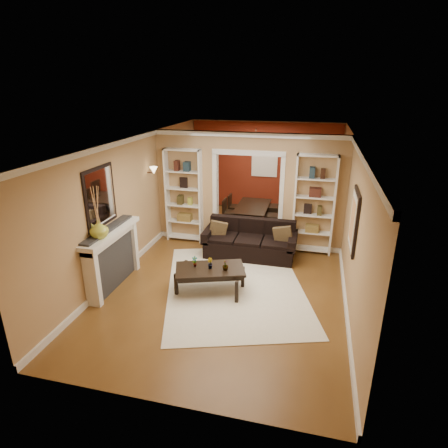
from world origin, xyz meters
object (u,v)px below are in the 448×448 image
(fireplace, at_px, (114,259))
(dining_table, at_px, (253,215))
(sofa, at_px, (250,240))
(bookshelf_right, at_px, (314,205))
(coffee_table, at_px, (210,280))
(bookshelf_left, at_px, (184,196))

(fireplace, height_order, dining_table, fireplace)
(sofa, relative_size, bookshelf_right, 0.91)
(sofa, distance_m, dining_table, 2.10)
(fireplace, bearing_deg, dining_table, 63.34)
(sofa, xyz_separation_m, bookshelf_right, (1.35, 0.58, 0.74))
(bookshelf_right, bearing_deg, coffee_table, -128.20)
(bookshelf_left, height_order, dining_table, bookshelf_left)
(coffee_table, bearing_deg, bookshelf_left, 100.28)
(bookshelf_right, bearing_deg, bookshelf_left, 180.00)
(fireplace, bearing_deg, coffee_table, 7.49)
(coffee_table, height_order, dining_table, dining_table)
(bookshelf_left, xyz_separation_m, fireplace, (-0.54, -2.53, -0.57))
(sofa, bearing_deg, bookshelf_right, 23.27)
(sofa, bearing_deg, dining_table, 97.31)
(sofa, height_order, fireplace, fireplace)
(bookshelf_right, distance_m, dining_table, 2.37)
(coffee_table, bearing_deg, bookshelf_right, 32.49)
(bookshelf_right, height_order, dining_table, bookshelf_right)
(fireplace, relative_size, dining_table, 1.09)
(bookshelf_left, height_order, fireplace, bookshelf_left)
(sofa, relative_size, coffee_table, 1.64)
(bookshelf_left, relative_size, dining_table, 1.48)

